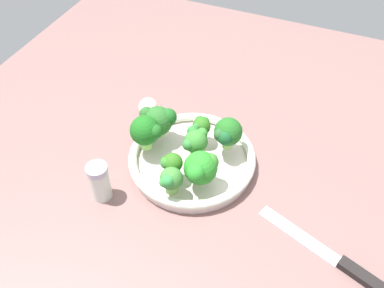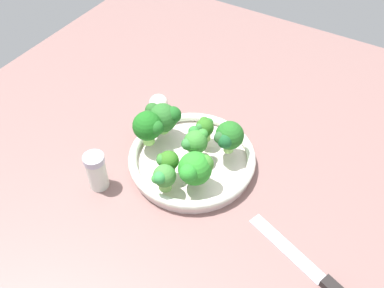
% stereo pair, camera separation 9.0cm
% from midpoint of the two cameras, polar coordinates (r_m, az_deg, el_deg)
% --- Properties ---
extents(ground_plane, '(1.30, 1.30, 0.03)m').
position_cam_midpoint_polar(ground_plane, '(0.97, -1.21, -2.48)').
color(ground_plane, '#7F5D59').
extents(bowl, '(0.27, 0.27, 0.03)m').
position_cam_midpoint_polar(bowl, '(0.93, -2.76, -2.15)').
color(bowl, silver).
rests_on(bowl, ground_plane).
extents(broccoli_floret_0, '(0.06, 0.08, 0.07)m').
position_cam_midpoint_polar(broccoli_floret_0, '(0.94, -7.17, 3.04)').
color(broccoli_floret_0, '#92D067').
rests_on(broccoli_floret_0, bowl).
extents(broccoli_floret_1, '(0.06, 0.05, 0.06)m').
position_cam_midpoint_polar(broccoli_floret_1, '(0.89, -2.42, 0.25)').
color(broccoli_floret_1, '#82C05E').
rests_on(broccoli_floret_1, bowl).
extents(broccoli_floret_2, '(0.07, 0.06, 0.07)m').
position_cam_midpoint_polar(broccoli_floret_2, '(0.90, 1.85, 1.32)').
color(broccoli_floret_2, '#98CA6A').
rests_on(broccoli_floret_2, bowl).
extents(broccoli_floret_3, '(0.05, 0.04, 0.05)m').
position_cam_midpoint_polar(broccoli_floret_3, '(0.93, -1.51, 2.19)').
color(broccoli_floret_3, '#86B854').
rests_on(broccoli_floret_3, bowl).
extents(broccoli_floret_4, '(0.07, 0.07, 0.08)m').
position_cam_midpoint_polar(broccoli_floret_4, '(0.91, -8.95, 1.64)').
color(broccoli_floret_4, '#94D865').
rests_on(broccoli_floret_4, bowl).
extents(broccoli_floret_5, '(0.04, 0.05, 0.06)m').
position_cam_midpoint_polar(broccoli_floret_5, '(0.86, -5.73, -2.78)').
color(broccoli_floret_5, '#89C35A').
rests_on(broccoli_floret_5, bowl).
extents(broccoli_floret_6, '(0.05, 0.05, 0.06)m').
position_cam_midpoint_polar(broccoli_floret_6, '(0.83, -5.94, -4.91)').
color(broccoli_floret_6, '#7AB754').
rests_on(broccoli_floret_6, bowl).
extents(broccoli_floret_7, '(0.08, 0.07, 0.07)m').
position_cam_midpoint_polar(broccoli_floret_7, '(0.84, -1.85, -3.34)').
color(broccoli_floret_7, '#89B254').
rests_on(broccoli_floret_7, bowl).
extents(knife, '(0.11, 0.26, 0.01)m').
position_cam_midpoint_polar(knife, '(0.83, 15.94, -14.89)').
color(knife, silver).
rests_on(knife, ground_plane).
extents(garlic_bulb, '(0.05, 0.05, 0.05)m').
position_cam_midpoint_polar(garlic_bulb, '(1.05, -8.25, 4.72)').
color(garlic_bulb, white).
rests_on(garlic_bulb, ground_plane).
extents(pepper_shaker, '(0.04, 0.04, 0.09)m').
position_cam_midpoint_polar(pepper_shaker, '(0.88, -15.00, -4.97)').
color(pepper_shaker, silver).
rests_on(pepper_shaker, ground_plane).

